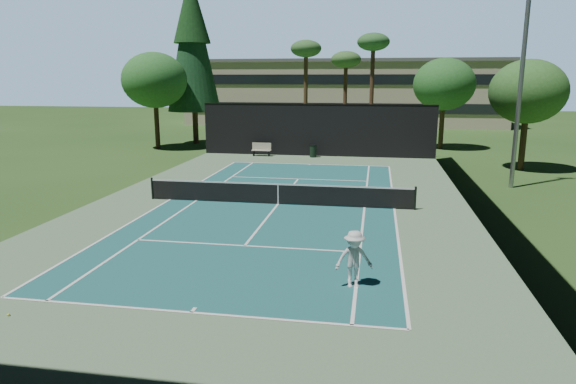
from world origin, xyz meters
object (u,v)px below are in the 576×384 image
(tennis_ball_c, at_px, (285,196))
(tennis_net, at_px, (278,193))
(park_bench, at_px, (261,149))
(tennis_ball_a, at_px, (9,315))
(tennis_ball_b, at_px, (262,188))
(trash_bin, at_px, (313,151))
(tennis_ball_d, at_px, (229,183))
(player, at_px, (354,259))

(tennis_ball_c, bearing_deg, tennis_net, -91.78)
(tennis_ball_c, bearing_deg, park_bench, 107.47)
(tennis_ball_a, distance_m, park_bench, 28.14)
(tennis_ball_b, bearing_deg, park_bench, 102.70)
(tennis_net, height_order, tennis_ball_c, tennis_net)
(tennis_ball_a, bearing_deg, trash_bin, 81.24)
(tennis_ball_d, distance_m, trash_bin, 11.40)
(tennis_ball_a, bearing_deg, player, 21.70)
(tennis_ball_a, relative_size, trash_bin, 0.08)
(player, height_order, tennis_ball_a, player)
(park_bench, bearing_deg, tennis_ball_a, -90.55)
(player, bearing_deg, tennis_ball_b, 98.73)
(tennis_ball_c, bearing_deg, player, -70.20)
(tennis_ball_a, relative_size, tennis_ball_c, 1.10)
(tennis_ball_a, bearing_deg, tennis_ball_b, 79.50)
(player, bearing_deg, tennis_ball_a, -173.27)
(tennis_net, xyz_separation_m, tennis_ball_b, (-1.54, 3.26, -0.52))
(tennis_net, bearing_deg, tennis_ball_a, -109.41)
(tennis_net, bearing_deg, tennis_ball_c, 88.22)
(trash_bin, bearing_deg, tennis_ball_c, -89.00)
(park_bench, bearing_deg, tennis_ball_d, -87.34)
(tennis_ball_b, distance_m, tennis_ball_c, 2.28)
(tennis_ball_b, bearing_deg, tennis_ball_a, -100.50)
(tennis_ball_c, distance_m, trash_bin, 13.67)
(tennis_ball_d, xyz_separation_m, park_bench, (-0.50, 10.83, 0.51))
(tennis_ball_c, xyz_separation_m, tennis_ball_d, (-3.80, 2.84, -0.00))
(player, distance_m, tennis_ball_a, 9.25)
(tennis_ball_b, bearing_deg, tennis_ball_d, 151.33)
(park_bench, bearing_deg, tennis_ball_c, -72.53)
(tennis_net, bearing_deg, tennis_ball_d, 129.97)
(tennis_net, relative_size, tennis_ball_d, 193.73)
(tennis_ball_a, xyz_separation_m, park_bench, (0.27, 28.14, 0.51))
(tennis_ball_b, xyz_separation_m, tennis_ball_d, (-2.21, 1.21, -0.00))
(player, height_order, park_bench, player)
(player, relative_size, tennis_ball_a, 22.42)
(tennis_ball_d, bearing_deg, trash_bin, 71.78)
(tennis_ball_c, bearing_deg, trash_bin, 91.00)
(tennis_ball_b, xyz_separation_m, trash_bin, (1.35, 12.03, 0.44))
(tennis_ball_a, bearing_deg, tennis_ball_d, 87.43)
(tennis_net, height_order, player, player)
(trash_bin, bearing_deg, tennis_ball_b, -96.41)
(tennis_ball_a, relative_size, tennis_ball_b, 1.09)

